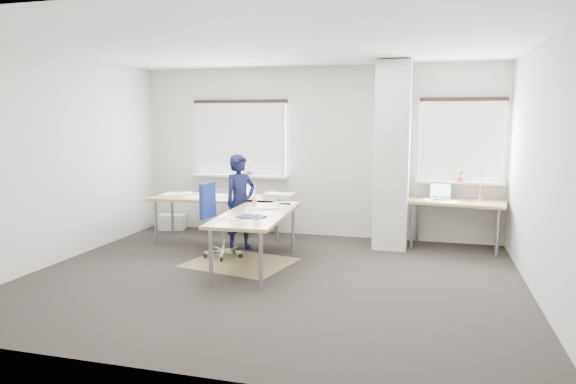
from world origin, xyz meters
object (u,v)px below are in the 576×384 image
(task_chair, at_px, (221,236))
(person, at_px, (240,203))
(desk_main, at_px, (238,206))
(desk_side, at_px, (457,204))

(task_chair, relative_size, person, 0.74)
(task_chair, distance_m, person, 0.62)
(task_chair, xyz_separation_m, person, (0.14, 0.44, 0.42))
(task_chair, bearing_deg, desk_main, 54.53)
(desk_main, distance_m, task_chair, 0.50)
(person, bearing_deg, task_chair, -162.92)
(desk_main, distance_m, desk_side, 3.26)
(desk_main, xyz_separation_m, desk_side, (3.05, 1.16, -0.01))
(desk_main, height_order, person, person)
(desk_main, bearing_deg, task_chair, -130.98)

